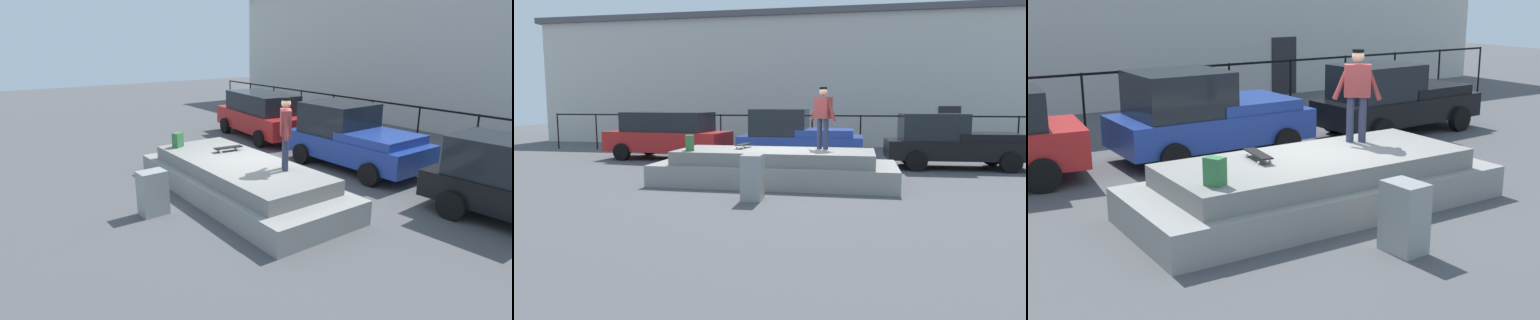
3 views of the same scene
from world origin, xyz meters
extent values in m
plane|color=#4C4C4F|center=(0.00, 0.00, 0.00)|extent=(60.00, 60.00, 0.00)
cube|color=gray|center=(-0.24, -0.44, 0.27)|extent=(6.35, 2.54, 0.55)
cube|color=gray|center=(-0.24, -0.44, 0.72)|extent=(5.21, 2.08, 0.35)
cylinder|color=#2D334C|center=(1.08, 0.00, 1.31)|extent=(0.14, 0.14, 0.83)
cylinder|color=#2D334C|center=(0.90, 0.13, 1.31)|extent=(0.14, 0.14, 0.83)
cube|color=maroon|center=(0.99, 0.06, 2.01)|extent=(0.52, 0.47, 0.58)
cylinder|color=maroon|center=(1.22, -0.11, 1.96)|extent=(0.31, 0.26, 0.61)
cylinder|color=maroon|center=(0.76, 0.23, 1.96)|extent=(0.31, 0.26, 0.61)
sphere|color=tan|center=(0.99, 0.06, 2.44)|extent=(0.22, 0.22, 0.22)
cylinder|color=black|center=(0.99, 0.06, 2.54)|extent=(0.29, 0.29, 0.05)
cube|color=black|center=(-1.19, -0.12, 1.00)|extent=(0.31, 0.81, 0.02)
cylinder|color=silver|center=(-1.05, 0.12, 0.92)|extent=(0.04, 0.06, 0.06)
cylinder|color=silver|center=(-1.25, 0.15, 0.92)|extent=(0.04, 0.06, 0.06)
cylinder|color=silver|center=(-1.12, -0.39, 0.92)|extent=(0.04, 0.06, 0.06)
cylinder|color=silver|center=(-1.32, -0.37, 0.92)|extent=(0.04, 0.06, 0.06)
cube|color=#33723F|center=(-2.42, -1.02, 1.10)|extent=(0.30, 0.34, 0.41)
cube|color=#B21E1E|center=(-5.23, 4.02, 0.69)|extent=(4.81, 2.34, 0.74)
cube|color=black|center=(-5.23, 4.02, 1.43)|extent=(3.40, 1.97, 0.73)
cylinder|color=black|center=(-6.56, 5.12, 0.32)|extent=(0.66, 0.29, 0.64)
cylinder|color=black|center=(-6.76, 3.24, 0.32)|extent=(0.66, 0.29, 0.64)
cylinder|color=black|center=(-3.70, 4.81, 0.32)|extent=(0.66, 0.29, 0.64)
cylinder|color=black|center=(-3.90, 2.93, 0.32)|extent=(0.66, 0.29, 0.64)
cube|color=navy|center=(-0.08, 3.78, 0.65)|extent=(4.34, 2.01, 0.67)
cube|color=black|center=(-0.84, 3.77, 1.46)|extent=(1.97, 1.82, 0.94)
cube|color=navy|center=(0.78, 3.79, 1.11)|extent=(1.97, 1.88, 0.24)
cylinder|color=black|center=(-1.44, 4.75, 0.32)|extent=(0.64, 0.23, 0.64)
cylinder|color=black|center=(-1.41, 2.77, 0.32)|extent=(0.64, 0.23, 0.64)
cylinder|color=black|center=(1.24, 4.79, 0.32)|extent=(0.64, 0.23, 0.64)
cylinder|color=black|center=(1.27, 2.81, 0.32)|extent=(0.64, 0.23, 0.64)
cube|color=black|center=(5.11, 3.45, 0.63)|extent=(4.60, 1.96, 0.61)
cube|color=black|center=(4.32, 3.41, 1.36)|extent=(2.12, 1.68, 0.87)
cube|color=black|center=(6.01, 3.50, 1.05)|extent=(2.12, 1.73, 0.24)
cylinder|color=black|center=(3.66, 4.24, 0.32)|extent=(0.65, 0.26, 0.64)
cylinder|color=black|center=(3.76, 2.50, 0.32)|extent=(0.65, 0.26, 0.64)
cylinder|color=black|center=(6.46, 4.40, 0.32)|extent=(0.65, 0.26, 0.64)
cylinder|color=black|center=(6.55, 2.66, 0.32)|extent=(0.65, 0.26, 0.64)
cube|color=gray|center=(-0.33, -2.67, 0.51)|extent=(0.46, 0.62, 1.01)
cylinder|color=black|center=(-12.00, 6.82, 0.83)|extent=(0.06, 0.06, 1.65)
cylinder|color=black|center=(-10.00, 6.82, 0.83)|extent=(0.06, 0.06, 1.65)
cylinder|color=black|center=(-8.00, 6.82, 0.83)|extent=(0.06, 0.06, 1.65)
cylinder|color=black|center=(-6.00, 6.82, 0.83)|extent=(0.06, 0.06, 1.65)
cylinder|color=black|center=(-4.00, 6.82, 0.83)|extent=(0.06, 0.06, 1.65)
cylinder|color=black|center=(-2.00, 6.82, 0.83)|extent=(0.06, 0.06, 1.65)
cylinder|color=black|center=(0.00, 6.82, 0.83)|extent=(0.06, 0.06, 1.65)
cylinder|color=black|center=(2.00, 6.82, 0.83)|extent=(0.06, 0.06, 1.65)
cylinder|color=black|center=(4.00, 6.82, 0.83)|extent=(0.06, 0.06, 1.65)
cylinder|color=black|center=(6.00, 6.82, 0.83)|extent=(0.06, 0.06, 1.65)
cylinder|color=black|center=(8.00, 6.82, 0.83)|extent=(0.06, 0.06, 1.65)
cube|color=black|center=(0.00, 6.82, 1.61)|extent=(24.00, 0.04, 0.06)
cube|color=beige|center=(0.00, 14.36, 3.22)|extent=(30.49, 7.82, 6.44)
cube|color=#4C4C51|center=(0.00, 14.36, 6.59)|extent=(31.10, 8.21, 0.30)
cube|color=#262628|center=(6.10, 10.43, 1.00)|extent=(1.00, 0.06, 2.00)
camera|label=1|loc=(8.12, -5.93, 3.78)|focal=29.22mm
camera|label=2|loc=(1.98, -12.40, 2.13)|focal=32.12mm
camera|label=3|loc=(-6.39, -9.00, 3.56)|focal=45.97mm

